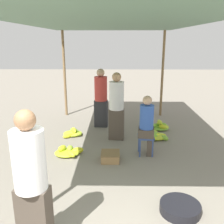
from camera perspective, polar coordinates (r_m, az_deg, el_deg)
name	(u,v)px	position (r m, az deg, el deg)	size (l,w,h in m)	color
canopy_post_back_left	(65,74)	(8.37, -10.79, 8.44)	(0.08, 0.08, 2.75)	olive
canopy_post_back_right	(162,75)	(8.34, 11.45, 8.37)	(0.08, 0.08, 2.75)	olive
canopy_tarp	(112,23)	(5.23, 0.01, 19.63)	(3.59, 6.22, 0.04)	#567A60
vendor_foreground	(31,181)	(3.09, -18.00, -14.69)	(0.43, 0.43, 1.75)	#4C4238
stool	(146,140)	(5.56, 7.73, -6.30)	(0.34, 0.34, 0.43)	#384C84
vendor_seated	(147,125)	(5.44, 8.07, -2.87)	(0.38, 0.38, 1.33)	#4C4238
basin_black	(180,208)	(4.07, 15.29, -20.39)	(0.60, 0.60, 0.14)	black
banana_pile_left_0	(69,152)	(5.69, -9.90, -8.91)	(0.65, 0.53, 0.20)	#CDD627
banana_pile_left_1	(73,133)	(6.75, -8.96, -4.76)	(0.52, 0.59, 0.22)	yellow
banana_pile_right_0	(156,136)	(6.60, 9.97, -5.35)	(0.63, 0.56, 0.17)	#9BC230
banana_pile_right_1	(160,126)	(7.26, 11.01, -3.24)	(0.56, 0.56, 0.28)	#81B835
crate_near	(110,156)	(5.33, -0.38, -10.13)	(0.39, 0.39, 0.19)	#9E7A4C
shopper_walking_mid	(101,97)	(7.15, -2.55, 3.38)	(0.40, 0.40, 1.69)	#2D2D33
shopper_walking_far	(116,106)	(6.20, 1.03, 1.48)	(0.40, 0.40, 1.71)	#4C4238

